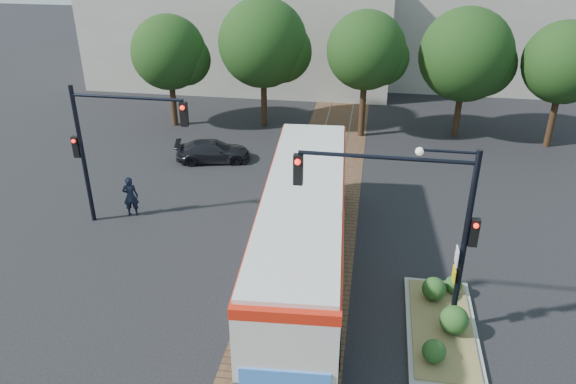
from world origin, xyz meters
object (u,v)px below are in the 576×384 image
(signal_pole_left, at_px, (106,138))
(parked_car, at_px, (213,151))
(signal_pole_main, at_px, (425,213))
(officer, at_px, (131,196))
(traffic_island, at_px, (443,321))
(city_bus, at_px, (303,226))

(signal_pole_left, xyz_separation_m, parked_car, (2.24, 6.98, -3.30))
(signal_pole_main, xyz_separation_m, officer, (-11.88, 5.51, -3.25))
(traffic_island, height_order, officer, officer)
(traffic_island, bearing_deg, officer, 156.43)
(signal_pole_main, distance_m, officer, 13.49)
(officer, height_order, parked_car, officer)
(signal_pole_left, height_order, parked_car, signal_pole_left)
(traffic_island, bearing_deg, signal_pole_main, 174.64)
(signal_pole_main, bearing_deg, parked_car, 130.27)
(officer, xyz_separation_m, parked_car, (1.89, 6.28, -0.34))
(signal_pole_left, distance_m, parked_car, 8.04)
(traffic_island, relative_size, signal_pole_main, 0.87)
(traffic_island, bearing_deg, signal_pole_left, 159.64)
(city_bus, distance_m, signal_pole_left, 8.90)
(traffic_island, height_order, parked_car, parked_car)
(city_bus, height_order, signal_pole_main, signal_pole_main)
(officer, bearing_deg, signal_pole_main, 140.76)
(city_bus, xyz_separation_m, signal_pole_left, (-8.35, 2.43, 1.91))
(officer, bearing_deg, traffic_island, 142.08)
(city_bus, xyz_separation_m, signal_pole_main, (3.88, -2.37, 2.20))
(traffic_island, relative_size, signal_pole_left, 0.87)
(officer, relative_size, parked_car, 0.46)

